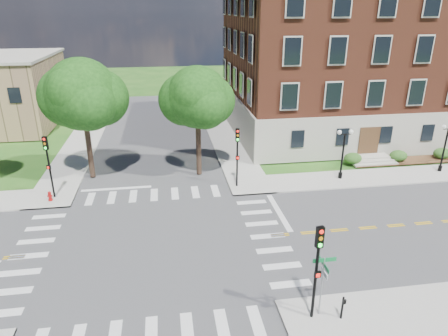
{
  "coord_description": "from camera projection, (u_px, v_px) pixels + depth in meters",
  "views": [
    {
      "loc": [
        1.13,
        -21.22,
        13.52
      ],
      "look_at": [
        5.01,
        4.07,
        3.2
      ],
      "focal_mm": 32.0,
      "sensor_mm": 36.0,
      "label": 1
    }
  ],
  "objects": [
    {
      "name": "traffic_signal_se",
      "position": [
        317.0,
        262.0,
        17.46
      ],
      "size": [
        0.35,
        0.39,
        4.8
      ],
      "color": "black",
      "rests_on": "ground"
    },
    {
      "name": "road_ew",
      "position": [
        153.0,
        246.0,
        24.35
      ],
      "size": [
        90.0,
        12.0,
        0.01
      ],
      "primitive_type": "cube",
      "color": "#3D3D3F",
      "rests_on": "ground"
    },
    {
      "name": "main_building",
      "position": [
        367.0,
        57.0,
        44.77
      ],
      "size": [
        30.6,
        22.4,
        16.5
      ],
      "color": "#ABA797",
      "rests_on": "ground"
    },
    {
      "name": "ground",
      "position": [
        153.0,
        246.0,
        24.35
      ],
      "size": [
        160.0,
        160.0,
        0.0
      ],
      "primitive_type": "plane",
      "color": "#1F5116",
      "rests_on": "ground"
    },
    {
      "name": "crosswalk_east",
      "position": [
        268.0,
        236.0,
        25.37
      ],
      "size": [
        2.2,
        10.2,
        0.02
      ],
      "primitive_type": null,
      "color": "silver",
      "rests_on": "ground"
    },
    {
      "name": "sidewalk_ne",
      "position": [
        308.0,
        150.0,
        40.59
      ],
      "size": [
        34.0,
        34.0,
        0.12
      ],
      "color": "#9E9B93",
      "rests_on": "ground"
    },
    {
      "name": "shrub_row",
      "position": [
        441.0,
        160.0,
        38.05
      ],
      "size": [
        18.0,
        2.0,
        1.3
      ],
      "primitive_type": null,
      "color": "#234617",
      "rests_on": "ground"
    },
    {
      "name": "twin_lamp_west",
      "position": [
        343.0,
        151.0,
        32.84
      ],
      "size": [
        1.36,
        0.36,
        4.23
      ],
      "color": "black",
      "rests_on": "ground"
    },
    {
      "name": "stop_bar_east",
      "position": [
        279.0,
        212.0,
        28.34
      ],
      "size": [
        0.4,
        5.5,
        0.0
      ],
      "primitive_type": "cube",
      "color": "silver",
      "rests_on": "ground"
    },
    {
      "name": "street_sign_pole",
      "position": [
        323.0,
        275.0,
        17.98
      ],
      "size": [
        1.1,
        1.1,
        3.1
      ],
      "color": "gray",
      "rests_on": "ground"
    },
    {
      "name": "twin_lamp_east",
      "position": [
        445.0,
        145.0,
        34.3
      ],
      "size": [
        1.36,
        0.36,
        4.23
      ],
      "color": "black",
      "rests_on": "ground"
    },
    {
      "name": "traffic_signal_ne",
      "position": [
        237.0,
        150.0,
        31.09
      ],
      "size": [
        0.36,
        0.41,
        4.8
      ],
      "color": "black",
      "rests_on": "ground"
    },
    {
      "name": "tree_d",
      "position": [
        197.0,
        98.0,
        32.14
      ],
      "size": [
        5.04,
        5.04,
        9.2
      ],
      "color": "#2E2217",
      "rests_on": "ground"
    },
    {
      "name": "tree_c",
      "position": [
        82.0,
        95.0,
        31.42
      ],
      "size": [
        5.75,
        5.75,
        9.91
      ],
      "color": "#2E2217",
      "rests_on": "ground"
    },
    {
      "name": "push_button_post",
      "position": [
        343.0,
        307.0,
        18.25
      ],
      "size": [
        0.14,
        0.21,
        1.2
      ],
      "color": "black",
      "rests_on": "ground"
    },
    {
      "name": "traffic_signal_nw",
      "position": [
        48.0,
        159.0,
        29.24
      ],
      "size": [
        0.38,
        0.46,
        4.8
      ],
      "color": "black",
      "rests_on": "ground"
    },
    {
      "name": "fire_hydrant",
      "position": [
        50.0,
        196.0,
        29.67
      ],
      "size": [
        0.35,
        0.35,
        0.75
      ],
      "color": "#950B0B",
      "rests_on": "ground"
    },
    {
      "name": "road_ns",
      "position": [
        153.0,
        246.0,
        24.35
      ],
      "size": [
        12.0,
        90.0,
        0.01
      ],
      "primitive_type": "cube",
      "color": "#3D3D3F",
      "rests_on": "ground"
    }
  ]
}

